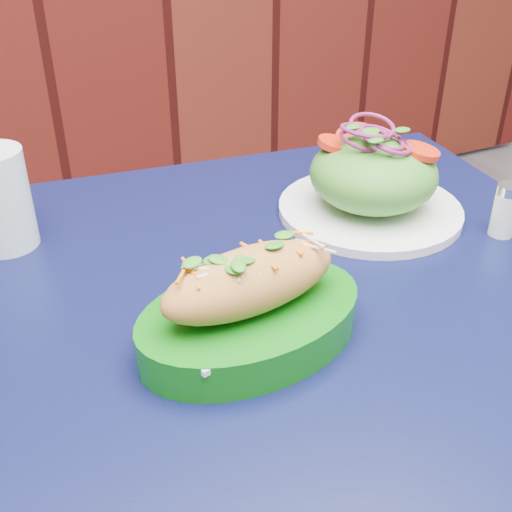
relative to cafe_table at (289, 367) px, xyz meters
name	(u,v)px	position (x,y,z in m)	size (l,w,h in m)	color
cafe_table	(289,367)	(0.00, 0.00, 0.00)	(0.89, 0.89, 0.75)	black
banh_mi_basket	(250,306)	(-0.06, -0.04, 0.13)	(0.25, 0.18, 0.11)	#0D670F
salad_plate	(373,180)	(0.19, 0.14, 0.14)	(0.24, 0.24, 0.13)	white
salt_shaker	(505,210)	(0.31, 0.02, 0.12)	(0.03, 0.03, 0.07)	white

